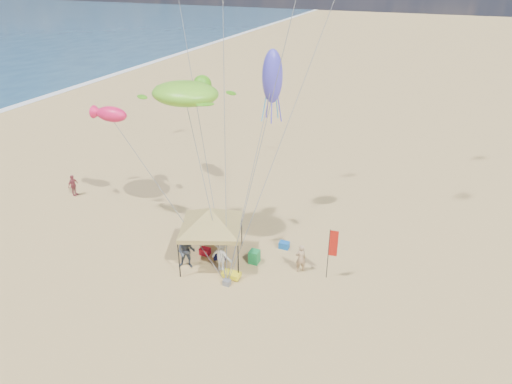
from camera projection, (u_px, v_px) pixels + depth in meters
ground at (232, 294)px, 21.60m from camera, size 280.00×280.00×0.00m
canopy_tent at (210, 210)px, 22.67m from camera, size 5.50×5.50×3.62m
feather_flag at (332, 246)px, 21.83m from camera, size 0.43×0.09×2.81m
cooler_red at (205, 251)px, 24.42m from camera, size 0.54×0.38×0.38m
cooler_blue at (284, 245)px, 24.97m from camera, size 0.54×0.38×0.38m
bag_navy at (220, 257)px, 23.95m from camera, size 0.69×0.54×0.36m
bag_orange at (213, 223)px, 27.11m from camera, size 0.54×0.69×0.36m
chair_green at (254, 257)px, 23.70m from camera, size 0.50×0.50×0.70m
chair_yellow at (197, 228)px, 26.22m from camera, size 0.50×0.50×0.70m
crate_grey at (227, 282)px, 22.13m from camera, size 0.34×0.30×0.28m
beach_cart at (231, 275)px, 22.60m from camera, size 0.90×0.50×0.24m
person_near_a at (301, 258)px, 22.85m from camera, size 0.67×0.62×1.55m
person_near_b at (186, 251)px, 23.08m from camera, size 1.12×0.99×1.91m
person_near_c at (222, 255)px, 22.86m from camera, size 1.22×0.78×1.80m
person_far_a at (73, 185)px, 30.40m from camera, size 0.37×0.87×1.47m
turtle_kite at (185, 94)px, 22.35m from camera, size 3.70×3.08×1.14m
fish_kite at (112, 114)px, 25.05m from camera, size 1.91×0.96×0.85m
squid_kite at (272, 76)px, 25.01m from camera, size 1.22×1.22×2.96m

